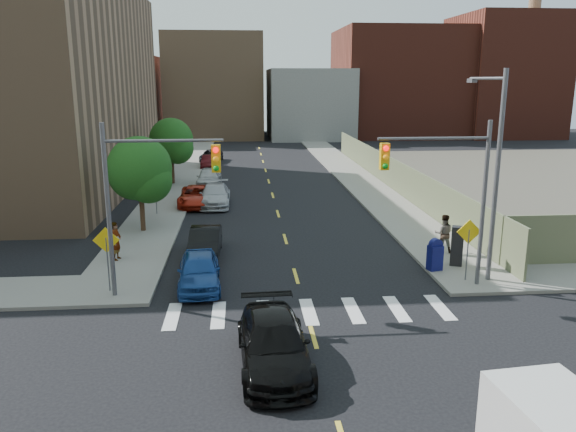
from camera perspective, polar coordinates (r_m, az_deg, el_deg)
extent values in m
plane|color=black|center=(17.97, 3.38, -14.77)|extent=(160.00, 160.00, 0.00)
cube|color=gray|center=(58.00, -10.16, 5.10)|extent=(3.50, 73.00, 0.15)
cube|color=gray|center=(58.62, 5.17, 5.35)|extent=(3.50, 73.00, 0.15)
cube|color=#6C714F|center=(45.81, 10.39, 4.32)|extent=(0.12, 44.00, 2.50)
cube|color=#592319|center=(87.88, -18.12, 11.40)|extent=(14.00, 18.00, 12.00)
cube|color=#8C6B4C|center=(87.70, -7.40, 12.93)|extent=(14.00, 16.00, 15.00)
cube|color=gray|center=(86.31, 2.10, 11.36)|extent=(12.00, 16.00, 10.00)
cube|color=#592319|center=(90.94, 10.99, 13.14)|extent=(18.00, 18.00, 16.00)
cube|color=#592319|center=(94.65, 20.98, 13.12)|extent=(14.00, 16.00, 18.00)
cylinder|color=#8C6B4C|center=(96.57, 23.47, 15.88)|extent=(1.80, 1.80, 28.00)
cylinder|color=#59595E|center=(22.79, -17.76, 0.22)|extent=(0.18, 0.18, 7.00)
cylinder|color=#59595E|center=(21.93, -12.51, 7.48)|extent=(4.50, 0.12, 0.12)
cube|color=#E5A50C|center=(21.84, -7.32, 5.81)|extent=(0.35, 0.30, 1.05)
cylinder|color=#59595E|center=(24.29, 19.22, 0.92)|extent=(0.18, 0.18, 7.00)
cylinder|color=#59595E|center=(23.02, 14.60, 7.65)|extent=(4.50, 0.12, 0.12)
cube|color=#E5A50C|center=(22.54, 9.78, 5.97)|extent=(0.35, 0.30, 1.05)
cylinder|color=#59595E|center=(24.84, 20.42, 3.44)|extent=(0.20, 0.20, 9.00)
cylinder|color=#59595E|center=(26.05, 19.59, 13.04)|extent=(0.12, 3.50, 0.12)
cube|color=#59595E|center=(27.52, 18.19, 12.93)|extent=(0.25, 0.60, 0.18)
cylinder|color=#59595E|center=(23.94, -17.81, -4.87)|extent=(0.06, 0.06, 2.40)
cube|color=yellow|center=(23.62, -18.00, -2.34)|extent=(1.06, 0.04, 1.06)
cylinder|color=#59595E|center=(25.19, 17.73, -3.95)|extent=(0.06, 0.06, 2.40)
cube|color=yellow|center=(24.89, 17.91, -1.53)|extent=(1.06, 0.04, 1.06)
cylinder|color=#59595E|center=(36.78, -13.26, 1.81)|extent=(0.06, 0.06, 2.40)
cube|color=yellow|center=(36.57, -13.35, 3.50)|extent=(1.06, 0.04, 1.06)
cylinder|color=#332114|center=(32.92, -14.59, 0.57)|extent=(0.28, 0.28, 2.64)
sphere|color=#184614|center=(32.48, -14.84, 4.70)|extent=(3.60, 3.60, 3.60)
sphere|color=#184614|center=(32.20, -13.99, 3.59)|extent=(2.64, 2.64, 2.64)
sphere|color=#184614|center=(33.01, -15.37, 4.06)|extent=(2.88, 2.88, 2.88)
cylinder|color=#332114|center=(47.51, -11.64, 4.68)|extent=(0.28, 0.28, 2.64)
sphere|color=#184614|center=(47.21, -11.78, 7.56)|extent=(3.60, 3.60, 3.60)
sphere|color=#184614|center=(46.92, -11.18, 6.81)|extent=(2.64, 2.64, 2.64)
sphere|color=#184614|center=(47.70, -12.18, 7.09)|extent=(2.88, 2.88, 2.88)
imported|color=navy|center=(24.00, -9.03, -5.48)|extent=(2.00, 4.43, 1.48)
imported|color=black|center=(28.15, -8.41, -2.65)|extent=(1.56, 4.26, 1.39)
imported|color=#AA2211|center=(39.36, -9.33, 2.00)|extent=(2.30, 4.95, 1.37)
imported|color=#B0B2B8|center=(39.26, -7.44, 2.12)|extent=(2.08, 5.09, 1.48)
imported|color=#B7B7B7|center=(46.05, -8.03, 3.88)|extent=(2.04, 4.72, 1.58)
imported|color=#450D11|center=(56.48, -8.01, 5.52)|extent=(1.55, 3.86, 1.25)
imported|color=black|center=(60.54, -7.81, 6.07)|extent=(2.51, 4.69, 1.25)
imported|color=black|center=(17.49, -1.48, -12.83)|extent=(2.29, 5.24, 1.50)
cube|color=black|center=(14.00, 23.58, -17.82)|extent=(1.91, 1.35, 0.88)
cube|color=navy|center=(26.24, 14.70, -4.12)|extent=(0.70, 0.60, 1.15)
cylinder|color=navy|center=(26.07, 14.78, -2.85)|extent=(0.64, 0.41, 0.59)
cube|color=black|center=(27.09, 16.79, -2.93)|extent=(0.68, 0.62, 1.85)
imported|color=gray|center=(27.95, -17.06, -2.43)|extent=(0.56, 0.75, 1.85)
imported|color=gray|center=(28.93, 15.53, -1.72)|extent=(1.07, 0.92, 1.92)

